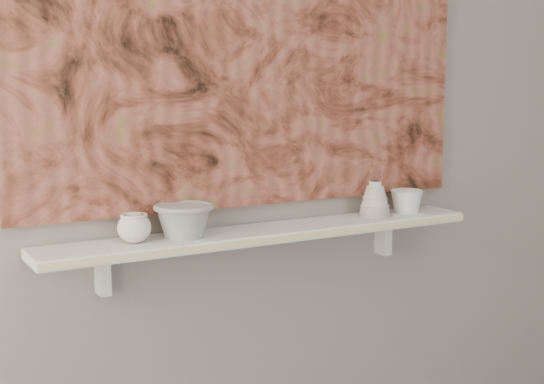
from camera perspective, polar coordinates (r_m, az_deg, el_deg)
wall_back at (r=2.31m, az=-1.51°, el=7.95°), size 3.60×0.00×3.60m
shelf at (r=2.27m, az=-0.32°, el=-3.10°), size 1.40×0.18×0.03m
shelf_stripe at (r=2.19m, az=0.88°, el=-3.52°), size 1.40×0.01×0.02m
bracket_left at (r=2.16m, az=-12.64°, el=-5.98°), size 0.03×0.06×0.12m
bracket_right at (r=2.61m, az=8.37°, el=-3.36°), size 0.03×0.06×0.12m
painting at (r=2.30m, az=-1.35°, el=12.68°), size 1.50×0.02×1.10m
house_motif at (r=2.54m, az=7.79°, el=5.25°), size 0.09×0.00×0.08m
bowl_grey at (r=2.14m, az=-6.67°, el=-2.13°), size 0.22×0.22×0.10m
cup_cream at (r=2.09m, az=-10.34°, el=-2.67°), size 0.10×0.10×0.08m
bell_vessel at (r=2.48m, az=7.75°, el=-0.50°), size 0.13×0.13×0.12m
bowl_white at (r=2.56m, az=10.09°, el=-0.67°), size 0.11×0.11×0.08m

